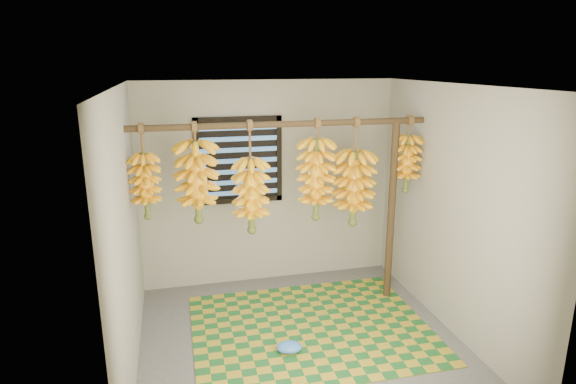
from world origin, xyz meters
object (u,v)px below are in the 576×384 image
object	(u,v)px
banana_bunch_d	(316,179)
banana_bunch_e	(354,188)
support_post	(391,213)
banana_bunch_a	(146,186)
banana_bunch_b	(197,182)
woven_mat	(311,328)
banana_bunch_c	(251,196)
banana_bunch_f	(407,164)
plastic_bag	(289,347)

from	to	relation	value
banana_bunch_d	banana_bunch_e	xyz separation A→B (m)	(0.42, -0.00, -0.12)
support_post	banana_bunch_d	size ratio (longest dim) A/B	1.90
banana_bunch_e	banana_bunch_a	bearing A→B (deg)	180.00
banana_bunch_b	woven_mat	bearing A→B (deg)	-24.52
woven_mat	banana_bunch_d	world-z (taller)	banana_bunch_d
banana_bunch_a	banana_bunch_b	size ratio (longest dim) A/B	0.93
banana_bunch_d	woven_mat	bearing A→B (deg)	-110.91
banana_bunch_d	banana_bunch_e	size ratio (longest dim) A/B	0.92
banana_bunch_b	banana_bunch_e	bearing A→B (deg)	0.00
woven_mat	banana_bunch_c	size ratio (longest dim) A/B	2.05
banana_bunch_a	woven_mat	bearing A→B (deg)	-17.27
banana_bunch_f	woven_mat	bearing A→B (deg)	-158.56
banana_bunch_b	plastic_bag	bearing A→B (deg)	-48.88
banana_bunch_a	banana_bunch_f	bearing A→B (deg)	-0.00
banana_bunch_b	banana_bunch_d	bearing A→B (deg)	0.00
support_post	banana_bunch_d	distance (m)	0.96
support_post	woven_mat	distance (m)	1.52
banana_bunch_e	banana_bunch_f	xyz separation A→B (m)	(0.60, -0.00, 0.24)
plastic_bag	banana_bunch_f	bearing A→B (deg)	28.62
banana_bunch_a	banana_bunch_d	world-z (taller)	same
banana_bunch_d	banana_bunch_f	size ratio (longest dim) A/B	1.27
banana_bunch_a	support_post	bearing A→B (deg)	0.00
plastic_bag	banana_bunch_f	xyz separation A→B (m)	(1.50, 0.82, 1.48)
banana_bunch_a	banana_bunch_c	xyz separation A→B (m)	(1.01, 0.00, -0.17)
support_post	woven_mat	xyz separation A→B (m)	(-1.04, -0.47, -0.99)
banana_bunch_c	banana_bunch_e	world-z (taller)	same
banana_bunch_d	banana_bunch_e	world-z (taller)	same
banana_bunch_a	banana_bunch_e	distance (m)	2.11
plastic_bag	banana_bunch_c	bearing A→B (deg)	103.10
woven_mat	banana_bunch_d	distance (m)	1.50
banana_bunch_c	banana_bunch_e	bearing A→B (deg)	0.00
woven_mat	banana_bunch_d	xyz separation A→B (m)	(0.18, 0.47, 1.42)
banana_bunch_f	banana_bunch_a	bearing A→B (deg)	180.00
woven_mat	plastic_bag	world-z (taller)	plastic_bag
support_post	banana_bunch_f	distance (m)	0.56
woven_mat	plastic_bag	distance (m)	0.47
woven_mat	banana_bunch_e	world-z (taller)	banana_bunch_e
banana_bunch_a	banana_bunch_d	bearing A→B (deg)	0.00
banana_bunch_a	banana_bunch_d	xyz separation A→B (m)	(1.69, 0.00, -0.04)
support_post	banana_bunch_e	world-z (taller)	banana_bunch_e
support_post	woven_mat	bearing A→B (deg)	-155.81
banana_bunch_b	banana_bunch_d	distance (m)	1.21
banana_bunch_a	banana_bunch_c	size ratio (longest dim) A/B	0.80
banana_bunch_c	plastic_bag	bearing A→B (deg)	-76.90
plastic_bag	banana_bunch_e	distance (m)	1.74
banana_bunch_a	banana_bunch_d	size ratio (longest dim) A/B	0.87
plastic_bag	banana_bunch_d	xyz separation A→B (m)	(0.49, 0.82, 1.36)
banana_bunch_c	banana_bunch_d	xyz separation A→B (m)	(0.68, 0.00, 0.13)
support_post	plastic_bag	distance (m)	1.84
woven_mat	banana_bunch_e	size ratio (longest dim) A/B	2.04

